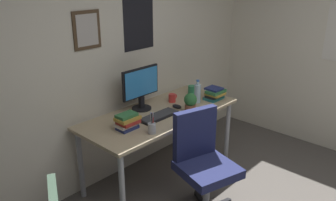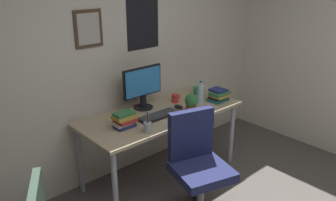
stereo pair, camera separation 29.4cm
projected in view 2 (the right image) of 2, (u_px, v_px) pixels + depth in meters
The scene contains 13 objects.
wall_back at pixel (112, 53), 3.40m from camera, with size 4.40×0.10×2.60m.
desk at pixel (161, 119), 3.48m from camera, with size 1.68×0.73×0.74m.
office_chair at pixel (197, 160), 2.98m from camera, with size 0.58×0.59×0.95m.
monitor at pixel (143, 86), 3.47m from camera, with size 0.46×0.20×0.43m.
keyboard at pixel (158, 116), 3.33m from camera, with size 0.43×0.15×0.03m.
computer_mouse at pixel (179, 107), 3.53m from camera, with size 0.06×0.11×0.04m.
water_bottle at pixel (201, 94), 3.63m from camera, with size 0.07×0.07×0.25m.
coffee_mug_near at pixel (197, 90), 3.94m from camera, with size 0.13×0.09×0.09m.
coffee_mug_far at pixel (175, 98), 3.70m from camera, with size 0.12×0.08×0.09m.
potted_plant at pixel (191, 103), 3.40m from camera, with size 0.13×0.13×0.19m.
pen_cup at pixel (148, 127), 2.99m from camera, with size 0.07×0.07×0.20m.
book_stack_left at pixel (125, 120), 3.09m from camera, with size 0.21×0.15×0.14m.
book_stack_right at pixel (219, 95), 3.71m from camera, with size 0.22×0.19×0.13m.
Camera 2 is at (-1.81, -0.72, 2.06)m, focal length 36.71 mm.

